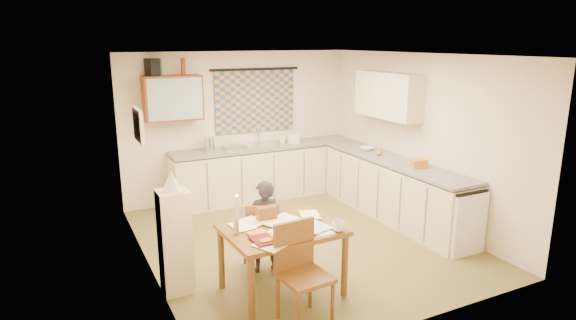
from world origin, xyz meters
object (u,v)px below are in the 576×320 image
person (264,226)px  shelf_stand (175,242)px  dining_table (282,260)px  counter_right (394,190)px  stove (455,218)px  counter_back (267,172)px  chair_far (261,248)px

person → shelf_stand: (-1.05, -0.02, 0.02)m
dining_table → person: person is taller
dining_table → counter_right: bearing=24.5°
stove → dining_table: stove is taller
stove → dining_table: size_ratio=0.68×
counter_back → person: bearing=-114.6°
counter_back → chair_far: size_ratio=3.84×
stove → shelf_stand: shelf_stand is taller
counter_back → person: (-1.16, -2.54, 0.11)m
dining_table → stove: bearing=-2.0°
counter_back → dining_table: counter_back is taller
counter_right → stove: bearing=-90.0°
chair_far → shelf_stand: 1.08m
stove → chair_far: 2.59m
counter_right → shelf_stand: shelf_stand is taller
counter_back → chair_far: counter_back is taller
counter_right → stove: counter_right is taller
dining_table → shelf_stand: shelf_stand is taller
counter_back → shelf_stand: size_ratio=2.86×
counter_right → shelf_stand: bearing=-168.2°
counter_back → stove: bearing=-66.7°
stove → shelf_stand: 3.58m
shelf_stand → stove: bearing=-8.3°
person → counter_right: bearing=-154.7°
dining_table → chair_far: (0.01, 0.61, -0.11)m
stove → person: 2.55m
shelf_stand → dining_table: bearing=-27.4°
dining_table → shelf_stand: (-1.02, 0.53, 0.20)m
chair_far → counter_back: bearing=-102.0°
counter_right → counter_back: bearing=126.1°
chair_far → shelf_stand: size_ratio=0.75×
chair_far → shelf_stand: shelf_stand is taller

